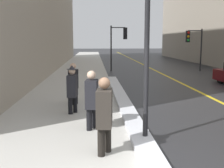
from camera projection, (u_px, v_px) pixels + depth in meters
sidewalk_slab at (79, 75)px, 19.71m from camera, size 4.00×80.00×0.01m
road_centre_stripe at (163, 74)px, 20.10m from camera, size 0.16×80.00×0.00m
snow_bank_curb at (123, 101)px, 10.86m from camera, size 0.52×13.99×0.14m
lamp_post at (147, 11)px, 6.28m from camera, size 0.28×0.28×5.11m
traffic_light_near at (120, 38)px, 21.86m from camera, size 1.31×0.32×3.55m
traffic_light_far at (193, 41)px, 21.94m from camera, size 1.31×0.32×3.31m
pedestrian_in_glasses at (104, 112)px, 5.85m from camera, size 0.37×0.57×1.66m
pedestrian_nearside at (92, 97)px, 7.54m from camera, size 0.36×0.75×1.61m
pedestrian_in_fedora at (72, 87)px, 9.21m from camera, size 0.34×0.72×1.61m
pedestrian_trailing at (73, 82)px, 10.49m from camera, size 0.35×0.54×1.58m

